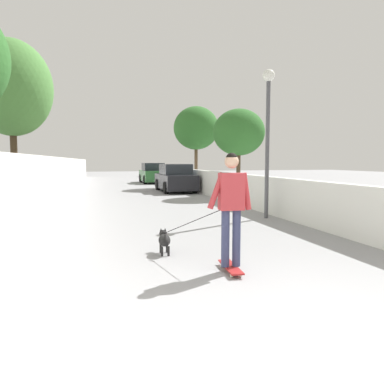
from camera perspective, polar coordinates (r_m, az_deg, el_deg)
The scene contains 12 objects.
ground_plane at distance 17.54m, azimuth -7.64°, elevation -0.71°, with size 80.00×80.00×0.00m, color gray.
wall_left at distance 15.34m, azimuth -18.80°, elevation 1.67°, with size 48.00×0.30×1.83m, color silver.
fence_right at distance 16.32m, azimuth 4.70°, elevation 1.04°, with size 48.00×0.30×1.22m, color silver.
tree_right_near at distance 17.71m, azimuth 7.44°, elevation 9.35°, with size 2.50×2.50×4.22m.
tree_right_mid at distance 23.28m, azimuth 0.65°, elevation 10.09°, with size 2.88×2.88×5.17m.
tree_left_distant at distance 11.16m, azimuth -26.79°, elevation 14.47°, with size 2.15×2.15×4.98m.
lamp_post at distance 11.10m, azimuth 11.97°, elevation 11.48°, with size 0.36×0.36×4.41m.
skateboard at distance 5.82m, azimuth 6.15°, elevation -11.78°, with size 0.81×0.27×0.08m.
person_skateboarder at distance 5.61m, azimuth 6.26°, elevation -1.28°, with size 0.25×0.71×1.78m.
dog at distance 6.78m, azimuth -4.38°, elevation -7.53°, with size 1.63×0.94×1.06m.
car_near at distance 20.19m, azimuth -2.64°, elevation 2.12°, with size 3.96×1.80×1.54m.
car_far at distance 28.00m, azimuth -6.23°, elevation 2.92°, with size 3.88×1.80×1.54m.
Camera 1 is at (-3.29, 2.32, 1.75)m, focal length 33.57 mm.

